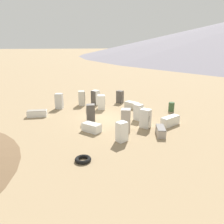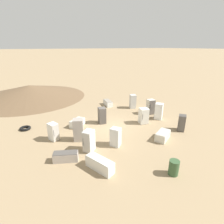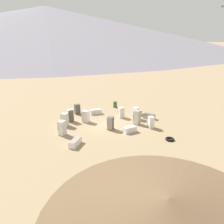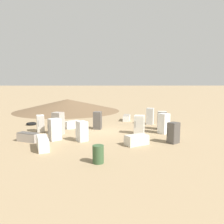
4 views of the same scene
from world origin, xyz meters
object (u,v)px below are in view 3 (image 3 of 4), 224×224
object	(u,v)px
discarded_fridge_7	(110,123)
scrap_tire	(170,139)
discarded_fridge_0	(138,111)
discarded_fridge_3	(96,112)
discarded_fridge_1	(137,117)
discarded_fridge_5	(121,112)
discarded_fridge_6	(77,109)
discarded_fridge_8	(130,129)
discarded_fridge_9	(151,122)
discarded_fridge_11	(149,116)
discarded_fridge_14	(136,113)
discarded_fridge_13	(62,128)
rusty_barrel	(115,105)
discarded_fridge_10	(86,116)
discarded_fridge_2	(70,115)
discarded_fridge_12	(65,120)
discarded_fridge_4	(75,142)

from	to	relation	value
discarded_fridge_7	scrap_tire	distance (m)	6.94
discarded_fridge_0	discarded_fridge_3	world-z (taller)	discarded_fridge_0
discarded_fridge_1	discarded_fridge_5	distance (m)	2.99
discarded_fridge_7	discarded_fridge_6	bearing A→B (deg)	-30.98
discarded_fridge_8	discarded_fridge_9	bearing A→B (deg)	86.74
discarded_fridge_8	discarded_fridge_7	bearing A→B (deg)	-138.19
discarded_fridge_5	discarded_fridge_11	size ratio (longest dim) A/B	0.85
discarded_fridge_5	discarded_fridge_14	world-z (taller)	discarded_fridge_14
discarded_fridge_5	discarded_fridge_13	xyz separation A→B (m)	(6.09, 6.24, 0.10)
discarded_fridge_0	rusty_barrel	distance (m)	4.28
discarded_fridge_1	discarded_fridge_10	xyz separation A→B (m)	(6.46, 0.01, -0.14)
discarded_fridge_0	discarded_fridge_7	bearing A→B (deg)	-138.36
discarded_fridge_1	rusty_barrel	distance (m)	7.30
discarded_fridge_2	discarded_fridge_6	size ratio (longest dim) A/B	1.15
discarded_fridge_11	discarded_fridge_14	distance (m)	1.86
discarded_fridge_6	discarded_fridge_8	distance (m)	9.30
rusty_barrel	discarded_fridge_3	bearing A→B (deg)	53.37
discarded_fridge_12	discarded_fridge_0	bearing A→B (deg)	41.89
discarded_fridge_13	discarded_fridge_11	bearing A→B (deg)	-126.37
discarded_fridge_7	discarded_fridge_13	size ratio (longest dim) A/B	0.96
discarded_fridge_0	discarded_fridge_5	bearing A→B (deg)	-160.45
discarded_fridge_14	scrap_tire	world-z (taller)	discarded_fridge_14
discarded_fridge_6	discarded_fridge_14	size ratio (longest dim) A/B	0.91
discarded_fridge_11	discarded_fridge_0	bearing A→B (deg)	-116.66
discarded_fridge_1	discarded_fridge_2	world-z (taller)	discarded_fridge_1
discarded_fridge_11	discarded_fridge_7	bearing A→B (deg)	-24.64
discarded_fridge_6	discarded_fridge_10	distance (m)	3.40
discarded_fridge_1	discarded_fridge_10	size ratio (longest dim) A/B	1.18
discarded_fridge_6	scrap_tire	xyz separation A→B (m)	(-11.87, 6.98, -0.59)
discarded_fridge_2	discarded_fridge_14	xyz separation A→B (m)	(-8.34, -1.88, -0.04)
discarded_fridge_14	rusty_barrel	bearing A→B (deg)	176.65
discarded_fridge_1	discarded_fridge_7	world-z (taller)	discarded_fridge_1
discarded_fridge_0	discarded_fridge_3	size ratio (longest dim) A/B	1.15
discarded_fridge_9	discarded_fridge_14	distance (m)	3.32
discarded_fridge_3	discarded_fridge_10	size ratio (longest dim) A/B	1.14
discarded_fridge_12	discarded_fridge_9	bearing A→B (deg)	12.92
discarded_fridge_0	discarded_fridge_10	bearing A→B (deg)	-169.26
discarded_fridge_9	discarded_fridge_10	size ratio (longest dim) A/B	0.94
discarded_fridge_7	discarded_fridge_10	world-z (taller)	discarded_fridge_7
discarded_fridge_11	discarded_fridge_3	bearing A→B (deg)	-74.19
discarded_fridge_3	discarded_fridge_6	size ratio (longest dim) A/B	1.21
discarded_fridge_4	discarded_fridge_12	bearing A→B (deg)	-51.20
discarded_fridge_7	discarded_fridge_8	size ratio (longest dim) A/B	0.95
discarded_fridge_4	discarded_fridge_11	size ratio (longest dim) A/B	1.12
discarded_fridge_6	discarded_fridge_9	xyz separation A→B (m)	(-10.04, 3.83, -0.00)
discarded_fridge_7	discarded_fridge_9	xyz separation A→B (m)	(-4.74, -1.02, -0.07)
discarded_fridge_1	discarded_fridge_13	world-z (taller)	discarded_fridge_1
discarded_fridge_3	discarded_fridge_14	xyz separation A→B (m)	(-5.68, 1.41, 0.45)
discarded_fridge_0	discarded_fridge_1	world-z (taller)	discarded_fridge_1
discarded_fridge_3	discarded_fridge_4	size ratio (longest dim) A/B	0.91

